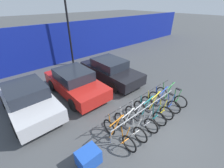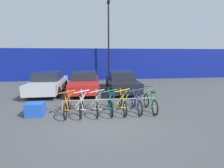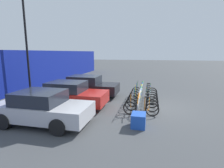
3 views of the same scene
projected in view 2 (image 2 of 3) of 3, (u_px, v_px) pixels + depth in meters
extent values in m
plane|color=#424447|center=(104.00, 117.00, 6.12)|extent=(120.00, 120.00, 0.00)
cube|color=navy|center=(98.00, 64.00, 15.07)|extent=(36.00, 0.16, 3.13)
cylinder|color=gray|center=(110.00, 99.00, 6.70)|extent=(4.17, 0.04, 0.04)
cylinder|color=gray|center=(62.00, 107.00, 6.51)|extent=(0.04, 0.04, 0.55)
cylinder|color=gray|center=(154.00, 103.00, 7.00)|extent=(0.04, 0.04, 0.55)
torus|color=black|center=(65.00, 111.00, 5.88)|extent=(0.06, 0.66, 0.66)
torus|color=black|center=(70.00, 103.00, 6.90)|extent=(0.06, 0.66, 0.66)
cylinder|color=orange|center=(68.00, 99.00, 6.48)|extent=(0.60, 0.04, 0.76)
cylinder|color=orange|center=(67.00, 92.00, 6.37)|extent=(0.68, 0.04, 0.16)
cylinder|color=orange|center=(67.00, 102.00, 6.16)|extent=(0.14, 0.04, 0.63)
cylinder|color=orange|center=(66.00, 103.00, 5.96)|extent=(0.32, 0.03, 0.58)
cylinder|color=orange|center=(66.00, 110.00, 6.07)|extent=(0.40, 0.03, 0.08)
cylinder|color=orange|center=(69.00, 96.00, 6.79)|extent=(0.12, 0.04, 0.69)
cylinder|color=black|center=(68.00, 88.00, 6.68)|extent=(0.52, 0.03, 0.03)
cube|color=black|center=(66.00, 95.00, 6.01)|extent=(0.10, 0.22, 0.05)
torus|color=black|center=(81.00, 111.00, 5.94)|extent=(0.06, 0.66, 0.66)
torus|color=black|center=(83.00, 103.00, 6.97)|extent=(0.06, 0.66, 0.66)
cylinder|color=silver|center=(82.00, 98.00, 6.55)|extent=(0.60, 0.04, 0.76)
cylinder|color=silver|center=(81.00, 92.00, 6.44)|extent=(0.68, 0.04, 0.16)
cylinder|color=silver|center=(81.00, 102.00, 6.23)|extent=(0.14, 0.04, 0.63)
cylinder|color=silver|center=(81.00, 103.00, 6.03)|extent=(0.32, 0.03, 0.58)
cylinder|color=silver|center=(81.00, 110.00, 6.14)|extent=(0.40, 0.03, 0.08)
cylinder|color=silver|center=(82.00, 96.00, 6.86)|extent=(0.12, 0.04, 0.69)
cylinder|color=black|center=(82.00, 88.00, 6.75)|extent=(0.52, 0.03, 0.03)
cube|color=black|center=(81.00, 95.00, 6.08)|extent=(0.10, 0.22, 0.05)
torus|color=black|center=(97.00, 110.00, 6.02)|extent=(0.06, 0.66, 0.66)
torus|color=black|center=(97.00, 102.00, 7.04)|extent=(0.06, 0.66, 0.66)
cylinder|color=#B7B7BC|center=(97.00, 98.00, 6.62)|extent=(0.60, 0.04, 0.76)
cylinder|color=#B7B7BC|center=(97.00, 91.00, 6.51)|extent=(0.68, 0.04, 0.16)
cylinder|color=#B7B7BC|center=(97.00, 101.00, 6.31)|extent=(0.14, 0.04, 0.63)
cylinder|color=#B7B7BC|center=(97.00, 102.00, 6.11)|extent=(0.32, 0.03, 0.58)
cylinder|color=#B7B7BC|center=(97.00, 109.00, 6.22)|extent=(0.40, 0.03, 0.08)
cylinder|color=#B7B7BC|center=(97.00, 95.00, 6.94)|extent=(0.12, 0.04, 0.69)
cylinder|color=black|center=(97.00, 88.00, 6.83)|extent=(0.52, 0.03, 0.03)
cube|color=black|center=(97.00, 94.00, 6.15)|extent=(0.10, 0.22, 0.05)
torus|color=black|center=(112.00, 109.00, 6.09)|extent=(0.06, 0.66, 0.66)
torus|color=black|center=(109.00, 102.00, 7.11)|extent=(0.06, 0.66, 0.66)
cylinder|color=#197A7F|center=(110.00, 97.00, 6.69)|extent=(0.60, 0.04, 0.76)
cylinder|color=#197A7F|center=(110.00, 91.00, 6.58)|extent=(0.68, 0.04, 0.16)
cylinder|color=#197A7F|center=(111.00, 101.00, 6.38)|extent=(0.14, 0.04, 0.63)
cylinder|color=#197A7F|center=(111.00, 102.00, 6.18)|extent=(0.32, 0.03, 0.58)
cylinder|color=#197A7F|center=(111.00, 108.00, 6.29)|extent=(0.40, 0.03, 0.08)
cylinder|color=#197A7F|center=(109.00, 95.00, 7.01)|extent=(0.12, 0.04, 0.69)
cylinder|color=black|center=(109.00, 87.00, 6.89)|extent=(0.52, 0.03, 0.03)
cube|color=black|center=(111.00, 94.00, 6.22)|extent=(0.10, 0.22, 0.05)
torus|color=black|center=(125.00, 109.00, 6.15)|extent=(0.06, 0.66, 0.66)
torus|color=black|center=(121.00, 101.00, 7.18)|extent=(0.06, 0.66, 0.66)
cylinder|color=yellow|center=(122.00, 97.00, 6.76)|extent=(0.60, 0.04, 0.76)
cylinder|color=yellow|center=(122.00, 90.00, 6.65)|extent=(0.68, 0.04, 0.16)
cylinder|color=yellow|center=(124.00, 100.00, 6.44)|extent=(0.14, 0.04, 0.63)
cylinder|color=yellow|center=(124.00, 101.00, 6.24)|extent=(0.32, 0.03, 0.58)
cylinder|color=yellow|center=(124.00, 108.00, 6.35)|extent=(0.40, 0.03, 0.08)
cylinder|color=yellow|center=(121.00, 94.00, 7.07)|extent=(0.12, 0.04, 0.69)
cylinder|color=black|center=(121.00, 87.00, 6.96)|extent=(0.52, 0.03, 0.03)
cube|color=black|center=(124.00, 93.00, 6.29)|extent=(0.10, 0.22, 0.05)
torus|color=black|center=(140.00, 108.00, 6.23)|extent=(0.06, 0.66, 0.66)
torus|color=black|center=(133.00, 101.00, 7.25)|extent=(0.06, 0.66, 0.66)
cylinder|color=#284CB7|center=(136.00, 96.00, 6.83)|extent=(0.60, 0.04, 0.76)
cylinder|color=#284CB7|center=(136.00, 90.00, 6.72)|extent=(0.68, 0.04, 0.16)
cylinder|color=#284CB7|center=(138.00, 100.00, 6.51)|extent=(0.14, 0.04, 0.63)
cylinder|color=#284CB7|center=(139.00, 101.00, 6.32)|extent=(0.32, 0.03, 0.58)
cylinder|color=#284CB7|center=(138.00, 107.00, 6.43)|extent=(0.40, 0.03, 0.08)
cylinder|color=#284CB7|center=(134.00, 94.00, 7.14)|extent=(0.12, 0.04, 0.69)
cylinder|color=black|center=(134.00, 87.00, 7.03)|extent=(0.52, 0.03, 0.03)
cube|color=black|center=(139.00, 93.00, 6.36)|extent=(0.10, 0.22, 0.05)
torus|color=black|center=(155.00, 108.00, 6.30)|extent=(0.06, 0.66, 0.66)
torus|color=black|center=(146.00, 100.00, 7.33)|extent=(0.06, 0.66, 0.66)
cylinder|color=#288438|center=(149.00, 96.00, 6.91)|extent=(0.60, 0.04, 0.76)
cylinder|color=#288438|center=(150.00, 90.00, 6.79)|extent=(0.68, 0.04, 0.16)
cylinder|color=#288438|center=(152.00, 99.00, 6.59)|extent=(0.14, 0.04, 0.63)
cylinder|color=#288438|center=(154.00, 100.00, 6.39)|extent=(0.32, 0.03, 0.58)
cylinder|color=#288438|center=(153.00, 107.00, 6.50)|extent=(0.40, 0.03, 0.08)
cylinder|color=#288438|center=(147.00, 94.00, 7.22)|extent=(0.12, 0.04, 0.69)
cylinder|color=black|center=(148.00, 86.00, 7.11)|extent=(0.52, 0.03, 0.03)
cube|color=black|center=(153.00, 92.00, 6.43)|extent=(0.10, 0.22, 0.05)
cube|color=#B7B7BC|center=(49.00, 84.00, 9.99)|extent=(1.80, 4.05, 0.62)
cube|color=#1E232D|center=(49.00, 76.00, 9.98)|extent=(1.58, 1.86, 0.52)
cylinder|color=black|center=(42.00, 85.00, 11.08)|extent=(0.20, 0.64, 0.64)
cylinder|color=black|center=(65.00, 84.00, 11.28)|extent=(0.20, 0.64, 0.64)
cylinder|color=black|center=(28.00, 93.00, 8.79)|extent=(0.20, 0.64, 0.64)
cylinder|color=black|center=(58.00, 92.00, 8.99)|extent=(0.20, 0.64, 0.64)
cube|color=red|center=(85.00, 84.00, 10.26)|extent=(1.80, 4.15, 0.62)
cube|color=#1E232D|center=(85.00, 75.00, 10.25)|extent=(1.58, 1.91, 0.52)
cylinder|color=black|center=(75.00, 84.00, 11.38)|extent=(0.20, 0.64, 0.64)
cylinder|color=black|center=(97.00, 84.00, 11.58)|extent=(0.20, 0.64, 0.64)
cylinder|color=black|center=(70.00, 92.00, 9.04)|extent=(0.20, 0.64, 0.64)
cylinder|color=black|center=(98.00, 91.00, 9.24)|extent=(0.20, 0.64, 0.64)
cube|color=black|center=(121.00, 83.00, 10.50)|extent=(1.80, 4.35, 0.62)
cube|color=#1E232D|center=(121.00, 75.00, 10.49)|extent=(1.58, 2.00, 0.52)
cylinder|color=black|center=(108.00, 83.00, 11.67)|extent=(0.20, 0.64, 0.64)
cylinder|color=black|center=(129.00, 83.00, 11.87)|extent=(0.20, 0.64, 0.64)
cylinder|color=black|center=(111.00, 91.00, 9.22)|extent=(0.20, 0.64, 0.64)
cylinder|color=black|center=(138.00, 90.00, 9.42)|extent=(0.20, 0.64, 0.64)
cylinder|color=black|center=(109.00, 44.00, 13.85)|extent=(0.14, 0.14, 6.94)
cube|color=black|center=(108.00, 2.00, 13.15)|extent=(0.24, 0.44, 0.20)
cube|color=blue|center=(36.00, 109.00, 6.26)|extent=(0.70, 0.56, 0.55)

